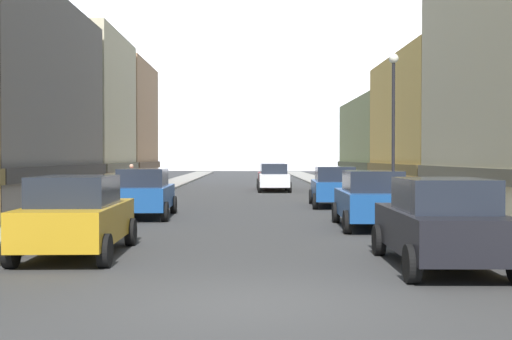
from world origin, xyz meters
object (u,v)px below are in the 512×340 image
car_right_0 (441,223)px  car_right_2 (334,186)px  car_right_1 (371,199)px  pedestrian_0 (131,181)px  car_left_1 (144,193)px  car_driving_1 (274,177)px  streetlamp_right (393,109)px  car_left_0 (77,215)px  trash_bin_right (471,211)px  car_driving_0 (272,176)px

car_right_0 → car_right_2: 16.23m
car_right_1 → pedestrian_0: pedestrian_0 is taller
car_left_1 → car_driving_1: same height
pedestrian_0 → streetlamp_right: (11.60, -10.94, 3.06)m
car_left_0 → streetlamp_right: (9.15, 9.69, 3.09)m
car_left_0 → car_right_2: (7.60, 14.53, 0.00)m
car_left_1 → car_right_1: (7.60, -3.66, 0.00)m
trash_bin_right → car_right_2: bearing=103.8°
car_left_1 → streetlamp_right: (9.15, 0.35, 3.09)m
car_driving_1 → car_right_1: bearing=-84.2°
car_right_1 → trash_bin_right: 3.01m
car_left_0 → trash_bin_right: size_ratio=4.53×
car_driving_0 → car_left_1: bearing=-104.4°
car_right_0 → car_right_1: same height
car_left_1 → car_driving_1: size_ratio=1.01×
streetlamp_right → car_right_0: bearing=-97.8°
car_right_0 → car_driving_1: 29.17m
car_right_1 → car_driving_0: bearing=95.1°
trash_bin_right → streetlamp_right: 6.58m
car_right_1 → pedestrian_0: size_ratio=2.65×
car_right_2 → pedestrian_0: 11.76m
pedestrian_0 → streetlamp_right: size_ratio=0.29×
car_driving_0 → streetlamp_right: streetlamp_right is taller
car_left_1 → streetlamp_right: size_ratio=0.76×
car_left_1 → car_right_1: 8.43m
streetlamp_right → car_right_1: bearing=-111.2°
car_driving_1 → car_right_0: bearing=-85.7°
car_driving_0 → pedestrian_0: size_ratio=2.62×
car_right_0 → pedestrian_0: 24.49m
car_left_1 → car_right_2: same height
car_left_0 → streetlamp_right: 13.68m
car_right_2 → streetlamp_right: bearing=-72.2°
pedestrian_0 → car_left_1: bearing=-77.7°
car_driving_0 → streetlamp_right: bearing=-79.7°
car_right_1 → car_left_0: bearing=-143.2°
trash_bin_right → car_left_1: bearing=152.7°
car_driving_0 → car_right_0: bearing=-86.1°
car_left_0 → car_right_0: (7.60, -1.70, 0.00)m
car_right_0 → car_driving_1: (-2.20, 29.09, 0.00)m
car_right_2 → car_driving_0: 16.02m
car_right_0 → trash_bin_right: car_right_0 is taller
car_left_0 → trash_bin_right: car_left_0 is taller
streetlamp_right → car_driving_0: bearing=100.3°
car_driving_0 → car_left_0: bearing=-100.1°
trash_bin_right → pedestrian_0: bearing=127.3°
car_right_1 → car_driving_0: (-2.20, 24.71, 0.00)m
car_right_0 → streetlamp_right: bearing=82.2°
car_driving_0 → car_driving_1: 3.01m
car_right_0 → car_left_1: bearing=124.5°
car_left_1 → car_right_2: bearing=34.3°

